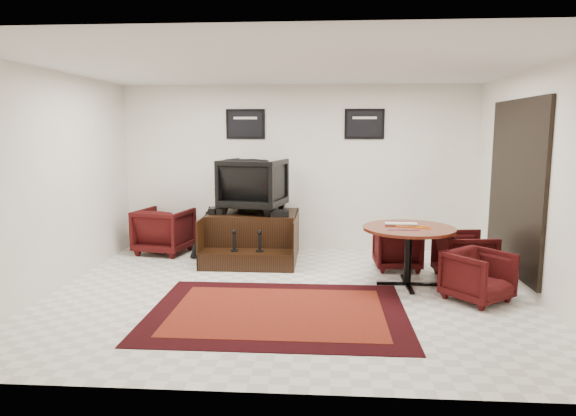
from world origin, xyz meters
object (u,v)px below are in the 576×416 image
at_px(shine_chair, 253,182).
at_px(armchair_side, 164,228).
at_px(table_chair_back, 397,247).
at_px(table_chair_corner, 478,274).
at_px(shine_podium, 253,238).
at_px(meeting_table, 409,234).
at_px(table_chair_window, 465,254).

bearing_deg(shine_chair, armchair_side, 7.31).
distance_m(armchair_side, table_chair_back, 3.84).
bearing_deg(table_chair_back, table_chair_corner, 116.24).
distance_m(shine_podium, table_chair_corner, 3.55).
xyz_separation_m(table_chair_back, table_chair_corner, (0.77, -1.42, 0.00)).
height_order(armchair_side, table_chair_back, armchair_side).
height_order(shine_podium, armchair_side, armchair_side).
relative_size(meeting_table, table_chair_corner, 1.78).
height_order(shine_podium, table_chair_window, shine_podium).
bearing_deg(shine_podium, meeting_table, -30.22).
distance_m(meeting_table, table_chair_back, 0.90).
bearing_deg(table_chair_corner, armchair_side, 115.84).
distance_m(shine_podium, table_chair_back, 2.28).
bearing_deg(meeting_table, table_chair_back, 91.58).
bearing_deg(armchair_side, table_chair_back, -179.36).
distance_m(armchair_side, table_chair_corner, 5.02).
bearing_deg(armchair_side, shine_podium, -177.94).
bearing_deg(table_chair_corner, shine_podium, 109.00).
height_order(shine_podium, shine_chair, shine_chair).
height_order(table_chair_window, table_chair_corner, table_chair_window).
relative_size(shine_podium, armchair_side, 1.77).
height_order(shine_chair, meeting_table, shine_chair).
bearing_deg(table_chair_corner, table_chair_window, 45.86).
distance_m(shine_chair, armchair_side, 1.73).
xyz_separation_m(armchair_side, table_chair_window, (4.62, -1.23, -0.05)).
bearing_deg(table_chair_corner, meeting_table, 103.06).
relative_size(armchair_side, table_chair_back, 1.24).
bearing_deg(shine_podium, table_chair_corner, -32.37).
height_order(meeting_table, table_chair_back, meeting_table).
bearing_deg(table_chair_window, meeting_table, 106.27).
bearing_deg(shine_podium, armchair_side, 170.21).
xyz_separation_m(meeting_table, table_chair_window, (0.83, 0.35, -0.33)).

